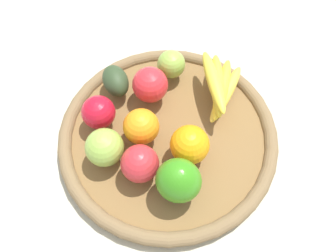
{
  "coord_description": "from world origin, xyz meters",
  "views": [
    {
      "loc": [
        0.33,
        -0.14,
        0.67
      ],
      "look_at": [
        0.0,
        0.0,
        0.06
      ],
      "focal_mm": 36.04,
      "sensor_mm": 36.0,
      "label": 1
    }
  ],
  "objects_px": {
    "orange_0": "(141,127)",
    "avocado": "(116,81)",
    "banana_bunch": "(220,87)",
    "apple_4": "(148,85)",
    "apple_1": "(140,164)",
    "apple_0": "(171,64)",
    "apple_3": "(99,112)",
    "apple_2": "(105,147)",
    "bell_pepper": "(178,181)",
    "orange_1": "(190,145)"
  },
  "relations": [
    {
      "from": "apple_4",
      "to": "apple_1",
      "type": "distance_m",
      "value": 0.19
    },
    {
      "from": "apple_3",
      "to": "avocado",
      "type": "bearing_deg",
      "value": 139.79
    },
    {
      "from": "banana_bunch",
      "to": "apple_2",
      "type": "distance_m",
      "value": 0.28
    },
    {
      "from": "orange_0",
      "to": "apple_2",
      "type": "distance_m",
      "value": 0.09
    },
    {
      "from": "apple_2",
      "to": "apple_4",
      "type": "bearing_deg",
      "value": 128.72
    },
    {
      "from": "bell_pepper",
      "to": "apple_0",
      "type": "distance_m",
      "value": 0.29
    },
    {
      "from": "bell_pepper",
      "to": "orange_1",
      "type": "height_order",
      "value": "bell_pepper"
    },
    {
      "from": "apple_3",
      "to": "apple_0",
      "type": "bearing_deg",
      "value": 108.23
    },
    {
      "from": "banana_bunch",
      "to": "orange_1",
      "type": "xyz_separation_m",
      "value": [
        0.11,
        -0.12,
        0.01
      ]
    },
    {
      "from": "apple_4",
      "to": "bell_pepper",
      "type": "xyz_separation_m",
      "value": [
        0.23,
        -0.03,
        0.01
      ]
    },
    {
      "from": "apple_0",
      "to": "apple_1",
      "type": "bearing_deg",
      "value": -36.53
    },
    {
      "from": "bell_pepper",
      "to": "apple_2",
      "type": "xyz_separation_m",
      "value": [
        -0.12,
        -0.1,
        -0.01
      ]
    },
    {
      "from": "apple_0",
      "to": "apple_1",
      "type": "relative_size",
      "value": 0.87
    },
    {
      "from": "orange_1",
      "to": "apple_1",
      "type": "distance_m",
      "value": 0.1
    },
    {
      "from": "banana_bunch",
      "to": "apple_2",
      "type": "bearing_deg",
      "value": -80.54
    },
    {
      "from": "apple_0",
      "to": "orange_1",
      "type": "height_order",
      "value": "orange_1"
    },
    {
      "from": "orange_0",
      "to": "apple_0",
      "type": "height_order",
      "value": "orange_0"
    },
    {
      "from": "apple_4",
      "to": "apple_3",
      "type": "distance_m",
      "value": 0.12
    },
    {
      "from": "banana_bunch",
      "to": "orange_0",
      "type": "height_order",
      "value": "orange_0"
    },
    {
      "from": "apple_0",
      "to": "apple_1",
      "type": "xyz_separation_m",
      "value": [
        0.21,
        -0.15,
        0.0
      ]
    },
    {
      "from": "apple_4",
      "to": "orange_1",
      "type": "distance_m",
      "value": 0.17
    },
    {
      "from": "orange_0",
      "to": "apple_4",
      "type": "bearing_deg",
      "value": 150.7
    },
    {
      "from": "avocado",
      "to": "apple_3",
      "type": "bearing_deg",
      "value": -40.21
    },
    {
      "from": "apple_0",
      "to": "apple_3",
      "type": "height_order",
      "value": "apple_3"
    },
    {
      "from": "banana_bunch",
      "to": "apple_4",
      "type": "xyz_separation_m",
      "value": [
        -0.06,
        -0.15,
        0.01
      ]
    },
    {
      "from": "orange_0",
      "to": "apple_1",
      "type": "xyz_separation_m",
      "value": [
        0.08,
        -0.03,
        -0.0
      ]
    },
    {
      "from": "apple_4",
      "to": "avocado",
      "type": "distance_m",
      "value": 0.08
    },
    {
      "from": "apple_0",
      "to": "orange_1",
      "type": "distance_m",
      "value": 0.21
    },
    {
      "from": "apple_2",
      "to": "bell_pepper",
      "type": "bearing_deg",
      "value": 40.29
    },
    {
      "from": "orange_0",
      "to": "avocado",
      "type": "height_order",
      "value": "orange_0"
    },
    {
      "from": "bell_pepper",
      "to": "orange_1",
      "type": "relative_size",
      "value": 1.25
    },
    {
      "from": "apple_1",
      "to": "banana_bunch",
      "type": "bearing_deg",
      "value": 114.91
    },
    {
      "from": "banana_bunch",
      "to": "apple_0",
      "type": "height_order",
      "value": "banana_bunch"
    },
    {
      "from": "apple_0",
      "to": "apple_3",
      "type": "relative_size",
      "value": 0.91
    },
    {
      "from": "orange_0",
      "to": "orange_1",
      "type": "xyz_separation_m",
      "value": [
        0.08,
        0.07,
        0.0
      ]
    },
    {
      "from": "bell_pepper",
      "to": "avocado",
      "type": "distance_m",
      "value": 0.28
    },
    {
      "from": "apple_3",
      "to": "orange_0",
      "type": "bearing_deg",
      "value": 45.84
    },
    {
      "from": "banana_bunch",
      "to": "apple_0",
      "type": "distance_m",
      "value": 0.13
    },
    {
      "from": "apple_2",
      "to": "apple_3",
      "type": "bearing_deg",
      "value": 171.35
    },
    {
      "from": "apple_3",
      "to": "avocado",
      "type": "distance_m",
      "value": 0.09
    },
    {
      "from": "apple_3",
      "to": "apple_4",
      "type": "bearing_deg",
      "value": 100.42
    },
    {
      "from": "apple_0",
      "to": "apple_4",
      "type": "bearing_deg",
      "value": -60.14
    },
    {
      "from": "orange_0",
      "to": "bell_pepper",
      "type": "height_order",
      "value": "bell_pepper"
    },
    {
      "from": "orange_0",
      "to": "apple_3",
      "type": "height_order",
      "value": "orange_0"
    },
    {
      "from": "banana_bunch",
      "to": "apple_4",
      "type": "relative_size",
      "value": 2.17
    },
    {
      "from": "orange_0",
      "to": "apple_1",
      "type": "bearing_deg",
      "value": -22.28
    },
    {
      "from": "apple_3",
      "to": "apple_1",
      "type": "relative_size",
      "value": 0.96
    },
    {
      "from": "banana_bunch",
      "to": "apple_3",
      "type": "height_order",
      "value": "apple_3"
    },
    {
      "from": "bell_pepper",
      "to": "apple_3",
      "type": "height_order",
      "value": "bell_pepper"
    },
    {
      "from": "apple_2",
      "to": "orange_1",
      "type": "bearing_deg",
      "value": 69.07
    }
  ]
}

